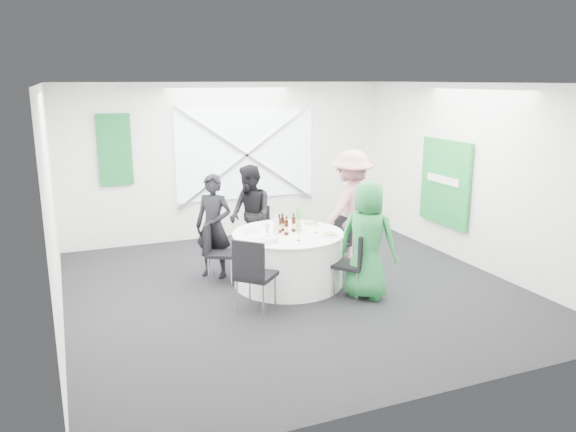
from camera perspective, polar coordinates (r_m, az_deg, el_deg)
name	(u,v)px	position (r m, az deg, el deg)	size (l,w,h in m)	color
floor	(293,288)	(7.91, 0.55, -7.38)	(6.00, 6.00, 0.00)	black
ceiling	(294,83)	(7.38, 0.61, 13.36)	(6.00, 6.00, 0.00)	silver
wall_back	(230,161)	(10.31, -5.94, 5.59)	(6.00, 6.00, 0.00)	silver
wall_front	(429,253)	(4.97, 14.15, -3.63)	(6.00, 6.00, 0.00)	silver
wall_left	(52,210)	(6.95, -22.86, 0.61)	(6.00, 6.00, 0.00)	silver
wall_right	(473,176)	(9.10, 18.31, 3.88)	(6.00, 6.00, 0.00)	silver
window_panel	(246,155)	(10.35, -4.29, 6.21)	(2.60, 0.03, 1.60)	white
window_brace_a	(247,155)	(10.31, -4.22, 6.18)	(0.05, 0.05, 3.16)	silver
window_brace_b	(247,155)	(10.31, -4.22, 6.18)	(0.05, 0.05, 3.16)	silver
green_banner	(115,150)	(9.85, -17.19, 6.44)	(0.55, 0.04, 1.20)	#125B2A
green_sign	(445,183)	(9.55, 15.63, 3.28)	(0.05, 1.20, 1.40)	#188932
banquet_table	(288,258)	(7.96, 0.00, -4.34)	(1.56, 1.56, 0.76)	white
chair_back	(261,230)	(8.97, -2.77, -1.43)	(0.40, 0.41, 0.86)	black
chair_back_left	(216,248)	(8.08, -7.33, -3.22)	(0.54, 0.53, 0.87)	black
chair_back_right	(339,239)	(8.62, 5.15, -2.32)	(0.48, 0.47, 0.82)	black
chair_front_right	(356,260)	(7.52, 6.92, -4.45)	(0.56, 0.56, 0.88)	black
chair_front_left	(253,270)	(6.91, -3.58, -5.53)	(0.62, 0.62, 0.97)	black
person_man_back_left	(214,226)	(8.24, -7.56, -1.04)	(0.56, 0.37, 1.53)	black
person_man_back	(250,215)	(8.78, -3.85, 0.11)	(0.76, 0.42, 1.57)	black
person_woman_pink	(351,209)	(8.70, 6.40, 0.74)	(1.17, 0.54, 1.81)	tan
person_woman_green	(368,240)	(7.45, 8.08, -2.43)	(0.77, 0.50, 1.58)	#227D3A
plate_back	(275,222)	(8.38, -1.35, -0.64)	(0.26, 0.26, 0.01)	white
plate_back_left	(250,231)	(7.92, -3.86, -1.53)	(0.30, 0.30, 0.01)	white
plate_back_right	(309,223)	(8.30, 2.15, -0.74)	(0.29, 0.29, 0.04)	white
plate_front_right	(330,235)	(7.70, 4.28, -1.91)	(0.27, 0.27, 0.04)	white
plate_front_left	(264,242)	(7.38, -2.46, -2.67)	(0.28, 0.28, 0.01)	white
napkin	(270,240)	(7.36, -1.88, -2.41)	(0.20, 0.13, 0.06)	white
beer_bottle_a	(279,226)	(7.82, -0.90, -0.98)	(0.06, 0.06, 0.27)	#331509
beer_bottle_b	(282,224)	(7.91, -0.58, -0.85)	(0.06, 0.06, 0.25)	#331509
beer_bottle_c	(294,225)	(7.88, 0.57, -0.87)	(0.06, 0.06, 0.27)	#331509
beer_bottle_d	(286,228)	(7.71, -0.16, -1.19)	(0.06, 0.06, 0.27)	#331509
green_water_bottle	(299,220)	(7.97, 1.10, -0.46)	(0.08, 0.08, 0.33)	green
clear_water_bottle	(276,227)	(7.69, -1.22, -1.14)	(0.08, 0.08, 0.29)	silver
wine_glass_a	(316,224)	(7.80, 2.86, -0.86)	(0.07, 0.07, 0.17)	white
wine_glass_b	(267,230)	(7.51, -2.12, -1.44)	(0.07, 0.07, 0.17)	white
wine_glass_c	(267,227)	(7.64, -2.13, -1.18)	(0.07, 0.07, 0.17)	white
wine_glass_d	(299,231)	(7.44, 1.11, -1.58)	(0.07, 0.07, 0.17)	white
fork_a	(318,226)	(8.21, 3.10, -1.00)	(0.01, 0.15, 0.01)	silver
knife_a	(300,223)	(8.38, 1.23, -0.69)	(0.01, 0.15, 0.01)	silver
fork_b	(251,229)	(8.06, -3.83, -1.29)	(0.01, 0.15, 0.01)	silver
knife_b	(247,234)	(7.77, -4.18, -1.88)	(0.01, 0.15, 0.01)	silver
fork_c	(255,240)	(7.50, -3.33, -2.44)	(0.01, 0.15, 0.01)	silver
knife_c	(278,244)	(7.31, -0.98, -2.85)	(0.01, 0.15, 0.01)	silver
fork_d	(283,222)	(8.40, -0.53, -0.65)	(0.01, 0.15, 0.01)	silver
knife_d	(265,224)	(8.30, -2.39, -0.84)	(0.01, 0.15, 0.01)	silver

